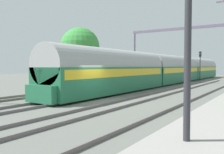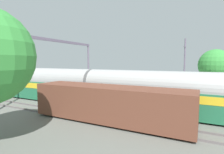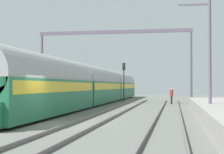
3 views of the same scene
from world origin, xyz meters
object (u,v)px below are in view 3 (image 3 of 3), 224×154
passenger_train (97,86)px  catenary_gantry (114,49)px  railway_signal_far (124,77)px  freight_car (12,92)px  person_crossing (171,94)px

passenger_train → catenary_gantry: 4.50m
railway_signal_far → catenary_gantry: 8.89m
freight_car → railway_signal_far: size_ratio=2.66×
catenary_gantry → railway_signal_far: bearing=90.6°
person_crossing → catenary_gantry: (-6.04, -1.28, 4.87)m
passenger_train → freight_car: passenger_train is taller
freight_car → catenary_gantry: size_ratio=0.79×
railway_signal_far → catenary_gantry: catenary_gantry is taller
person_crossing → passenger_train: bearing=-69.7°
catenary_gantry → passenger_train: bearing=156.3°
person_crossing → freight_car: bearing=-25.8°
passenger_train → railway_signal_far: bearing=75.8°
freight_car → person_crossing: bearing=46.7°
freight_car → person_crossing: (12.06, 12.80, -0.44)m
passenger_train → railway_signal_far: size_ratio=10.05×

